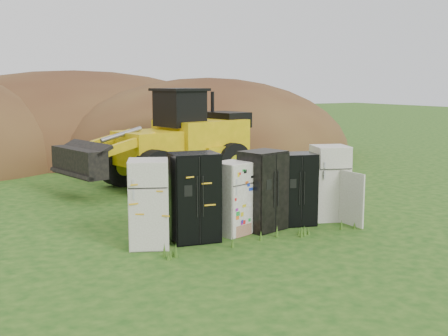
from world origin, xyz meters
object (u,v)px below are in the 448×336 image
at_px(fridge_black_side, 194,197).
at_px(fridge_dark_mid, 263,190).
at_px(fridge_open_door, 330,183).
at_px(wheel_loader, 160,138).
at_px(fridge_sticker, 232,198).
at_px(fridge_black_right, 296,189).
at_px(fridge_leftmost, 149,204).

relative_size(fridge_black_side, fridge_dark_mid, 1.04).
relative_size(fridge_open_door, wheel_loader, 0.28).
bearing_deg(fridge_sticker, wheel_loader, 65.50).
distance_m(fridge_dark_mid, wheel_loader, 6.21).
bearing_deg(fridge_dark_mid, fridge_sticker, 165.96).
relative_size(fridge_dark_mid, fridge_black_right, 1.07).
relative_size(fridge_dark_mid, fridge_open_door, 1.00).
bearing_deg(wheel_loader, fridge_black_side, -118.31).
bearing_deg(fridge_leftmost, wheel_loader, 88.24).
height_order(fridge_black_side, fridge_sticker, fridge_black_side).
bearing_deg(fridge_dark_mid, wheel_loader, 76.37).
bearing_deg(fridge_black_right, fridge_black_side, -162.01).
distance_m(fridge_black_side, fridge_dark_mid, 1.83).
bearing_deg(fridge_black_side, fridge_dark_mid, 11.64).
bearing_deg(fridge_sticker, fridge_open_door, -16.85).
distance_m(fridge_black_right, fridge_open_door, 1.04).
xyz_separation_m(fridge_black_side, fridge_sticker, (1.00, 0.05, -0.14)).
bearing_deg(fridge_black_right, wheel_loader, 115.34).
relative_size(fridge_leftmost, fridge_black_right, 1.06).
distance_m(fridge_leftmost, wheel_loader, 6.86).
bearing_deg(wheel_loader, fridge_black_right, -92.85).
height_order(fridge_sticker, fridge_black_right, fridge_black_right).
relative_size(fridge_black_right, fridge_open_door, 0.93).
bearing_deg(wheel_loader, fridge_sticker, -109.64).
distance_m(fridge_leftmost, fridge_dark_mid, 2.87).
xyz_separation_m(fridge_sticker, fridge_dark_mid, (0.83, -0.02, 0.10)).
distance_m(fridge_black_side, fridge_open_door, 3.85).
bearing_deg(fridge_open_door, fridge_black_right, -161.98).
xyz_separation_m(fridge_leftmost, wheel_loader, (2.99, 6.14, 0.69)).
bearing_deg(fridge_open_door, fridge_dark_mid, -160.86).
relative_size(fridge_black_side, wheel_loader, 0.29).
height_order(fridge_black_side, wheel_loader, wheel_loader).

